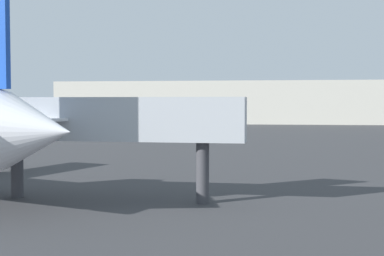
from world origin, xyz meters
name	(u,v)px	position (x,y,z in m)	size (l,w,h in m)	color
airplane_distant	(43,119)	(-37.20, 75.28, 2.64)	(24.27, 16.84, 7.44)	silver
jet_bridge	(72,121)	(-10.06, 16.40, 4.39)	(17.58, 2.88, 5.90)	#B2B7BC
terminal_building	(227,102)	(-10.15, 136.60, 5.56)	(90.42, 25.05, 11.12)	beige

